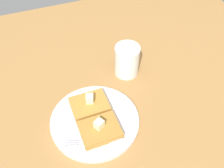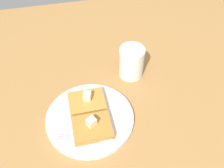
% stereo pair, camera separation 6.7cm
% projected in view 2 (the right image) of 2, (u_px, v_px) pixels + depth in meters
% --- Properties ---
extents(table_surface, '(1.24, 1.24, 0.02)m').
position_uv_depth(table_surface, '(121.00, 121.00, 0.66)').
color(table_surface, '#A3733D').
rests_on(table_surface, ground).
extents(plate, '(0.22, 0.22, 0.01)m').
position_uv_depth(plate, '(90.00, 118.00, 0.64)').
color(plate, silver).
rests_on(plate, table_surface).
extents(toast_slice_left, '(0.07, 0.09, 0.02)m').
position_uv_depth(toast_slice_left, '(92.00, 128.00, 0.60)').
color(toast_slice_left, '#AA7731').
rests_on(toast_slice_left, plate).
extents(toast_slice_middle, '(0.07, 0.09, 0.02)m').
position_uv_depth(toast_slice_middle, '(87.00, 102.00, 0.65)').
color(toast_slice_middle, '#BB8034').
rests_on(toast_slice_middle, plate).
extents(butter_pat_primary, '(0.03, 0.03, 0.02)m').
position_uv_depth(butter_pat_primary, '(91.00, 122.00, 0.59)').
color(butter_pat_primary, beige).
rests_on(butter_pat_primary, toast_slice_left).
extents(butter_pat_secondary, '(0.03, 0.02, 0.02)m').
position_uv_depth(butter_pat_secondary, '(87.00, 96.00, 0.64)').
color(butter_pat_secondary, '#F3E7B7').
rests_on(butter_pat_secondary, toast_slice_middle).
extents(fork, '(0.06, 0.16, 0.00)m').
position_uv_depth(fork, '(85.00, 139.00, 0.59)').
color(fork, silver).
rests_on(fork, plate).
extents(syrup_jar, '(0.07, 0.07, 0.10)m').
position_uv_depth(syrup_jar, '(131.00, 63.00, 0.72)').
color(syrup_jar, '#491A09').
rests_on(syrup_jar, table_surface).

